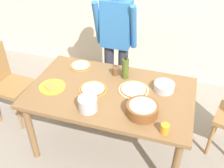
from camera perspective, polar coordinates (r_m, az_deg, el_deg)
The scene contains 14 objects.
ground at distance 3.05m, azimuth -0.28°, elevation -12.90°, with size 8.00×8.00×0.00m, color gray.
dining_table at distance 2.58m, azimuth -0.33°, elevation -3.15°, with size 1.60×0.96×0.76m.
person_cook at distance 3.09m, azimuth 0.93°, elevation 9.92°, with size 0.49×0.25×1.62m.
chair_wooden_left at distance 3.29m, azimuth -22.26°, elevation 0.73°, with size 0.43×0.43×0.95m.
pizza_raw_on_board at distance 2.54m, azimuth 4.78°, elevation -1.27°, with size 0.30×0.30×0.02m.
pizza_cooked_on_tray at distance 2.54m, azimuth -4.19°, elevation -1.11°, with size 0.28×0.28×0.02m.
pizza_second_cooked at distance 2.91m, azimuth -6.91°, elevation 3.98°, with size 0.24×0.24×0.02m.
plate_with_slice at distance 2.64m, azimuth -13.02°, elevation -0.61°, with size 0.26×0.26×0.02m.
popcorn_bowl at distance 2.25m, azimuth 6.69°, elevation -5.37°, with size 0.28×0.28×0.11m.
mixing_bowl_steel at distance 2.57m, azimuth 11.36°, elevation -0.61°, with size 0.20×0.20×0.08m.
olive_oil_bottle at distance 2.66m, azimuth 2.96°, elevation 3.45°, with size 0.07×0.07×0.26m.
steel_pot at distance 2.29m, azimuth -5.35°, elevation -4.35°, with size 0.17×0.17×0.13m.
cup_orange at distance 2.13m, azimuth 11.54°, elevation -9.61°, with size 0.07×0.07×0.09m, color orange.
cup_small_brown at distance 2.74m, azimuth 0.76°, elevation 2.86°, with size 0.07×0.07×0.09m, color brown.
Camera 1 is at (0.61, -1.90, 2.31)m, focal length 41.64 mm.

